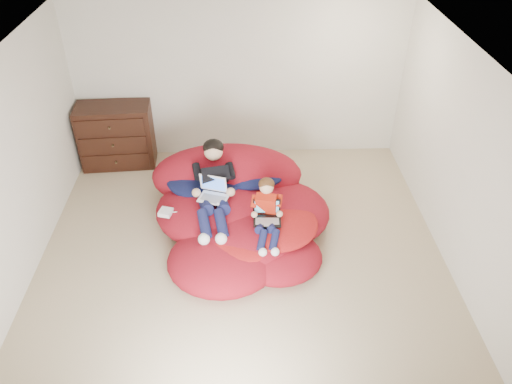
% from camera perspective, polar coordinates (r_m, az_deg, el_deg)
% --- Properties ---
extents(room_shell, '(5.10, 5.10, 2.77)m').
position_cam_1_polar(room_shell, '(6.15, -1.63, -5.66)').
color(room_shell, tan).
rests_on(room_shell, ground).
extents(dresser, '(1.14, 0.65, 0.99)m').
position_cam_1_polar(dresser, '(8.03, -15.63, 6.24)').
color(dresser, black).
rests_on(dresser, ground).
extents(beanbag_pile, '(2.41, 2.48, 0.95)m').
position_cam_1_polar(beanbag_pile, '(6.55, -2.06, -2.15)').
color(beanbag_pile, maroon).
rests_on(beanbag_pile, ground).
extents(cream_pillow, '(0.45, 0.29, 0.29)m').
position_cam_1_polar(cream_pillow, '(6.97, -7.00, 3.72)').
color(cream_pillow, beige).
rests_on(cream_pillow, beanbag_pile).
extents(older_boy, '(0.44, 1.33, 0.76)m').
position_cam_1_polar(older_boy, '(6.35, -4.88, 1.06)').
color(older_boy, black).
rests_on(older_boy, beanbag_pile).
extents(younger_boy, '(0.32, 0.80, 0.63)m').
position_cam_1_polar(younger_boy, '(6.00, 1.27, -2.11)').
color(younger_boy, red).
rests_on(younger_boy, beanbag_pile).
extents(laptop_white, '(0.41, 0.39, 0.26)m').
position_cam_1_polar(laptop_white, '(6.26, -4.90, 0.06)').
color(laptop_white, white).
rests_on(laptop_white, older_boy).
extents(laptop_black, '(0.34, 0.28, 0.25)m').
position_cam_1_polar(laptop_black, '(6.02, 1.27, -2.60)').
color(laptop_black, black).
rests_on(laptop_black, younger_boy).
extents(power_adapter, '(0.19, 0.19, 0.06)m').
position_cam_1_polar(power_adapter, '(6.37, -10.28, -2.29)').
color(power_adapter, white).
rests_on(power_adapter, beanbag_pile).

